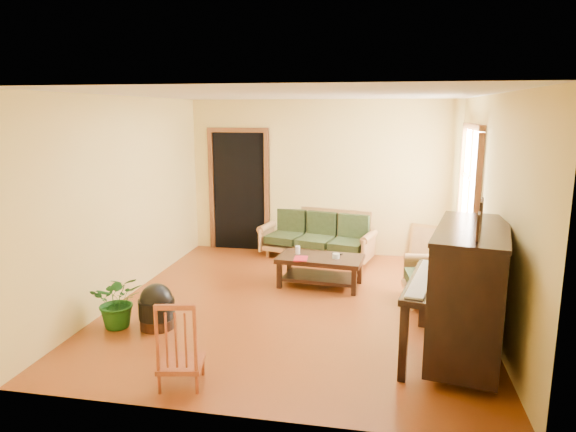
% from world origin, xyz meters
% --- Properties ---
extents(floor, '(5.00, 5.00, 0.00)m').
position_xyz_m(floor, '(0.00, 0.00, 0.00)').
color(floor, '#67290D').
rests_on(floor, ground).
extents(doorway, '(1.08, 0.16, 2.05)m').
position_xyz_m(doorway, '(-1.45, 2.48, 1.02)').
color(doorway, black).
rests_on(doorway, floor).
extents(window, '(0.12, 1.36, 1.46)m').
position_xyz_m(window, '(2.21, 1.30, 1.50)').
color(window, white).
rests_on(window, right_wall).
extents(sofa, '(1.99, 1.20, 0.80)m').
position_xyz_m(sofa, '(-0.03, 2.11, 0.40)').
color(sofa, '#976437').
rests_on(sofa, floor).
extents(coffee_table, '(1.22, 0.74, 0.42)m').
position_xyz_m(coffee_table, '(0.21, 0.76, 0.21)').
color(coffee_table, black).
rests_on(coffee_table, floor).
extents(armchair, '(0.85, 0.89, 0.81)m').
position_xyz_m(armchair, '(1.69, 0.38, 0.40)').
color(armchair, '#976437').
rests_on(armchair, floor).
extents(piano, '(1.17, 1.66, 1.34)m').
position_xyz_m(piano, '(1.88, -1.14, 0.67)').
color(piano, black).
rests_on(piano, floor).
extents(footstool, '(0.53, 0.53, 0.38)m').
position_xyz_m(footstool, '(-1.42, -1.00, 0.19)').
color(footstool, black).
rests_on(footstool, floor).
extents(red_chair, '(0.45, 0.48, 0.81)m').
position_xyz_m(red_chair, '(-0.68, -2.10, 0.41)').
color(red_chair, maroon).
rests_on(red_chair, floor).
extents(leaning_frame, '(0.47, 0.26, 0.61)m').
position_xyz_m(leaning_frame, '(1.72, 2.35, 0.31)').
color(leaning_frame, '#B9893D').
rests_on(leaning_frame, floor).
extents(ceramic_crock, '(0.24, 0.24, 0.27)m').
position_xyz_m(ceramic_crock, '(2.10, 2.22, 0.13)').
color(ceramic_crock, '#3659A3').
rests_on(ceramic_crock, floor).
extents(potted_plant, '(0.71, 0.66, 0.62)m').
position_xyz_m(potted_plant, '(-1.86, -1.05, 0.31)').
color(potted_plant, '#185117').
rests_on(potted_plant, floor).
extents(book, '(0.20, 0.26, 0.02)m').
position_xyz_m(book, '(-0.13, 0.55, 0.44)').
color(book, '#A81625').
rests_on(book, coffee_table).
extents(candle, '(0.07, 0.07, 0.12)m').
position_xyz_m(candle, '(-0.13, 0.84, 0.48)').
color(candle, white).
rests_on(candle, coffee_table).
extents(glass_jar, '(0.13, 0.13, 0.07)m').
position_xyz_m(glass_jar, '(0.43, 0.72, 0.46)').
color(glass_jar, silver).
rests_on(glass_jar, coffee_table).
extents(remote, '(0.16, 0.10, 0.02)m').
position_xyz_m(remote, '(0.43, 0.92, 0.43)').
color(remote, black).
rests_on(remote, coffee_table).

